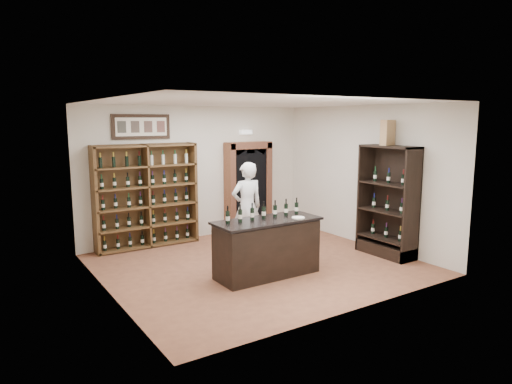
% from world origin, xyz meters
% --- Properties ---
extents(floor, '(5.50, 5.50, 0.00)m').
position_xyz_m(floor, '(0.00, 0.00, 0.00)').
color(floor, brown).
rests_on(floor, ground).
extents(ceiling, '(5.50, 5.50, 0.00)m').
position_xyz_m(ceiling, '(0.00, 0.00, 3.00)').
color(ceiling, white).
rests_on(ceiling, wall_back).
extents(wall_back, '(5.50, 0.04, 3.00)m').
position_xyz_m(wall_back, '(0.00, 2.50, 1.50)').
color(wall_back, silver).
rests_on(wall_back, ground).
extents(wall_left, '(0.04, 5.00, 3.00)m').
position_xyz_m(wall_left, '(-2.75, 0.00, 1.50)').
color(wall_left, silver).
rests_on(wall_left, ground).
extents(wall_right, '(0.04, 5.00, 3.00)m').
position_xyz_m(wall_right, '(2.75, 0.00, 1.50)').
color(wall_right, silver).
rests_on(wall_right, ground).
extents(wine_shelf, '(2.20, 0.38, 2.20)m').
position_xyz_m(wine_shelf, '(-1.30, 2.33, 1.10)').
color(wine_shelf, brown).
rests_on(wine_shelf, ground).
extents(framed_picture, '(1.25, 0.04, 0.52)m').
position_xyz_m(framed_picture, '(-1.30, 2.47, 2.55)').
color(framed_picture, black).
rests_on(framed_picture, wall_back).
extents(arched_doorway, '(1.17, 0.35, 2.17)m').
position_xyz_m(arched_doorway, '(1.25, 2.33, 1.14)').
color(arched_doorway, black).
rests_on(arched_doorway, ground).
extents(emergency_light, '(0.30, 0.10, 0.10)m').
position_xyz_m(emergency_light, '(1.25, 2.42, 2.40)').
color(emergency_light, white).
rests_on(emergency_light, wall_back).
extents(tasting_counter, '(1.88, 0.78, 1.00)m').
position_xyz_m(tasting_counter, '(-0.20, -0.60, 0.49)').
color(tasting_counter, black).
rests_on(tasting_counter, ground).
extents(counter_bottle_0, '(0.07, 0.07, 0.30)m').
position_xyz_m(counter_bottle_0, '(-0.92, -0.50, 1.11)').
color(counter_bottle_0, black).
rests_on(counter_bottle_0, tasting_counter).
extents(counter_bottle_1, '(0.07, 0.07, 0.30)m').
position_xyz_m(counter_bottle_1, '(-0.68, -0.50, 1.11)').
color(counter_bottle_1, black).
rests_on(counter_bottle_1, tasting_counter).
extents(counter_bottle_2, '(0.07, 0.07, 0.30)m').
position_xyz_m(counter_bottle_2, '(-0.44, -0.50, 1.11)').
color(counter_bottle_2, black).
rests_on(counter_bottle_2, tasting_counter).
extents(counter_bottle_3, '(0.07, 0.07, 0.30)m').
position_xyz_m(counter_bottle_3, '(-0.20, -0.50, 1.11)').
color(counter_bottle_3, black).
rests_on(counter_bottle_3, tasting_counter).
extents(counter_bottle_4, '(0.07, 0.07, 0.30)m').
position_xyz_m(counter_bottle_4, '(0.04, -0.50, 1.11)').
color(counter_bottle_4, black).
rests_on(counter_bottle_4, tasting_counter).
extents(counter_bottle_5, '(0.07, 0.07, 0.30)m').
position_xyz_m(counter_bottle_5, '(0.28, -0.50, 1.11)').
color(counter_bottle_5, black).
rests_on(counter_bottle_5, tasting_counter).
extents(counter_bottle_6, '(0.07, 0.07, 0.30)m').
position_xyz_m(counter_bottle_6, '(0.52, -0.50, 1.11)').
color(counter_bottle_6, black).
rests_on(counter_bottle_6, tasting_counter).
extents(side_cabinet, '(0.48, 1.20, 2.20)m').
position_xyz_m(side_cabinet, '(2.52, -0.90, 0.75)').
color(side_cabinet, black).
rests_on(side_cabinet, ground).
extents(shopkeeper, '(0.71, 0.50, 1.85)m').
position_xyz_m(shopkeeper, '(0.31, 0.87, 0.93)').
color(shopkeeper, white).
rests_on(shopkeeper, ground).
extents(plate, '(0.23, 0.23, 0.02)m').
position_xyz_m(plate, '(0.31, -0.81, 1.01)').
color(plate, white).
rests_on(plate, tasting_counter).
extents(wine_crate, '(0.37, 0.22, 0.49)m').
position_xyz_m(wine_crate, '(2.52, -0.79, 2.45)').
color(wine_crate, tan).
rests_on(wine_crate, side_cabinet).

